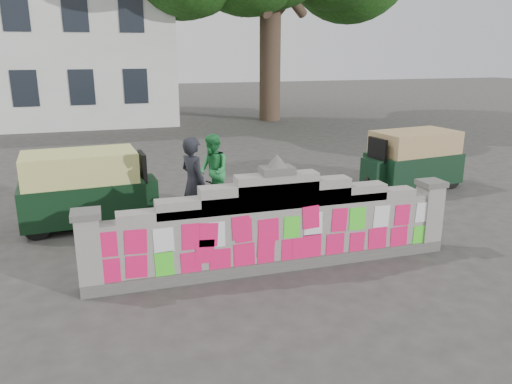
# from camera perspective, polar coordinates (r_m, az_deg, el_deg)

# --- Properties ---
(ground) EXTENTS (100.00, 100.00, 0.00)m
(ground) POSITION_cam_1_polar(r_m,az_deg,el_deg) (8.74, 2.27, -8.66)
(ground) COLOR #383533
(ground) RESTS_ON ground
(parapet_wall) EXTENTS (6.48, 0.44, 2.01)m
(parapet_wall) POSITION_cam_1_polar(r_m,az_deg,el_deg) (8.45, 2.34, -4.05)
(parapet_wall) COLOR #4C4C49
(parapet_wall) RESTS_ON ground
(building) EXTENTS (16.00, 10.00, 8.90)m
(building) POSITION_cam_1_polar(r_m,az_deg,el_deg) (29.79, -26.56, 15.05)
(building) COLOR silver
(building) RESTS_ON ground
(cyclist_bike) EXTENTS (2.15, 1.46, 1.07)m
(cyclist_bike) POSITION_cam_1_polar(r_m,az_deg,el_deg) (9.85, -7.02, -2.54)
(cyclist_bike) COLOR black
(cyclist_bike) RESTS_ON ground
(cyclist_rider) EXTENTS (0.66, 0.78, 1.82)m
(cyclist_rider) POSITION_cam_1_polar(r_m,az_deg,el_deg) (9.74, -7.10, -0.46)
(cyclist_rider) COLOR black
(cyclist_rider) RESTS_ON ground
(pedestrian) EXTENTS (0.74, 0.91, 1.76)m
(pedestrian) POSITION_cam_1_polar(r_m,az_deg,el_deg) (11.82, -4.96, 2.38)
(pedestrian) COLOR #268E43
(pedestrian) RESTS_ON ground
(rickshaw_left) EXTENTS (2.93, 1.52, 1.60)m
(rickshaw_left) POSITION_cam_1_polar(r_m,az_deg,el_deg) (11.16, -18.88, 0.49)
(rickshaw_left) COLOR black
(rickshaw_left) RESTS_ON ground
(rickshaw_right) EXTENTS (2.87, 1.61, 1.55)m
(rickshaw_right) POSITION_cam_1_polar(r_m,az_deg,el_deg) (14.14, 17.36, 3.65)
(rickshaw_right) COLOR black
(rickshaw_right) RESTS_ON ground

